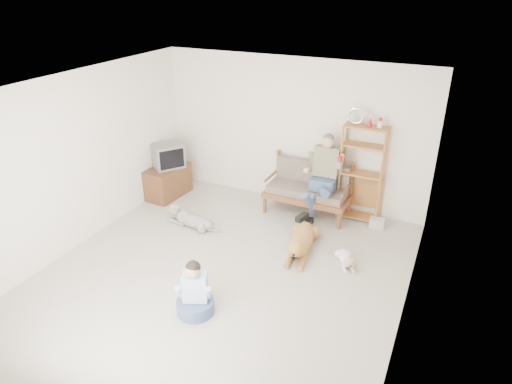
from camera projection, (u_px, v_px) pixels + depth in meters
The scene contains 17 objects.
floor at pixel (222, 275), 6.62m from camera, with size 5.50×5.50×0.00m, color beige.
ceiling at pixel (215, 90), 5.45m from camera, with size 5.50×5.50×0.00m, color white.
wall_back at pixel (292, 132), 8.29m from camera, with size 5.00×5.00×0.00m, color silver.
wall_front at pixel (58, 322), 3.79m from camera, with size 5.00×5.00×0.00m, color silver.
wall_left at pixel (76, 162), 6.98m from camera, with size 5.50×5.50×0.00m, color silver.
wall_right at pixel (415, 232), 5.09m from camera, with size 5.50×5.50×0.00m, color silver.
loveseat at pixel (309, 187), 8.20m from camera, with size 1.51×0.73×0.95m.
man at pixel (320, 183), 7.84m from camera, with size 0.58×0.83×1.34m.
etagere at pixel (361, 172), 7.81m from camera, with size 0.76×0.33×2.00m.
book_stack at pixel (377, 223), 7.85m from camera, with size 0.25×0.18×0.16m, color silver.
tv_stand at pixel (168, 181), 8.88m from camera, with size 0.57×0.94×0.60m.
crt_tv at pixel (168, 156), 8.67m from camera, with size 0.67×0.70×0.45m.
wall_outlet at pixel (232, 174), 9.20m from camera, with size 0.12×0.02×0.08m, color white.
golden_retriever at pixel (301, 242), 7.13m from camera, with size 0.50×1.42×0.43m.
shaggy_dog at pixel (190, 219), 7.88m from camera, with size 1.12×0.33×0.33m.
terrier at pixel (346, 259), 6.81m from camera, with size 0.40×0.58×0.25m.
child at pixel (195, 294), 5.80m from camera, with size 0.49×0.49×0.78m.
Camera 1 is at (2.73, -4.73, 3.97)m, focal length 32.00 mm.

